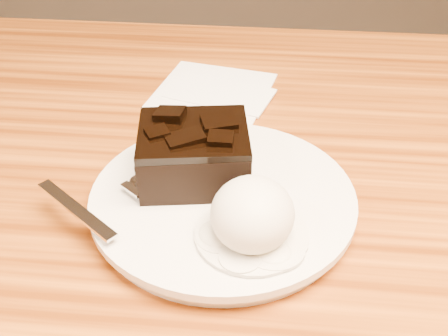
# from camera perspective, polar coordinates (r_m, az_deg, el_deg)

# --- Properties ---
(plate) EXTENTS (0.24, 0.24, 0.02)m
(plate) POSITION_cam_1_polar(r_m,az_deg,el_deg) (0.49, -0.12, -3.54)
(plate) COLOR white
(plate) RESTS_ON dining_table
(brownie) EXTENTS (0.11, 0.10, 0.05)m
(brownie) POSITION_cam_1_polar(r_m,az_deg,el_deg) (0.49, -3.16, 1.21)
(brownie) COLOR black
(brownie) RESTS_ON plate
(ice_cream_scoop) EXTENTS (0.07, 0.07, 0.06)m
(ice_cream_scoop) POSITION_cam_1_polar(r_m,az_deg,el_deg) (0.43, 3.00, -4.84)
(ice_cream_scoop) COLOR white
(ice_cream_scoop) RESTS_ON plate
(melt_puddle) EXTENTS (0.09, 0.09, 0.00)m
(melt_puddle) POSITION_cam_1_polar(r_m,az_deg,el_deg) (0.44, 2.91, -7.03)
(melt_puddle) COLOR white
(melt_puddle) RESTS_ON plate
(spoon) EXTENTS (0.14, 0.12, 0.01)m
(spoon) POSITION_cam_1_polar(r_m,az_deg,el_deg) (0.49, -8.13, -1.95)
(spoon) COLOR silver
(spoon) RESTS_ON plate
(napkin) EXTENTS (0.16, 0.16, 0.01)m
(napkin) POSITION_cam_1_polar(r_m,az_deg,el_deg) (0.68, -1.20, 8.15)
(napkin) COLOR white
(napkin) RESTS_ON dining_table
(crumb_a) EXTENTS (0.01, 0.01, 0.00)m
(crumb_a) POSITION_cam_1_polar(r_m,az_deg,el_deg) (0.50, -3.84, -0.70)
(crumb_a) COLOR black
(crumb_a) RESTS_ON plate
(crumb_b) EXTENTS (0.01, 0.01, 0.00)m
(crumb_b) POSITION_cam_1_polar(r_m,az_deg,el_deg) (0.44, -0.47, -6.74)
(crumb_b) COLOR black
(crumb_b) RESTS_ON plate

